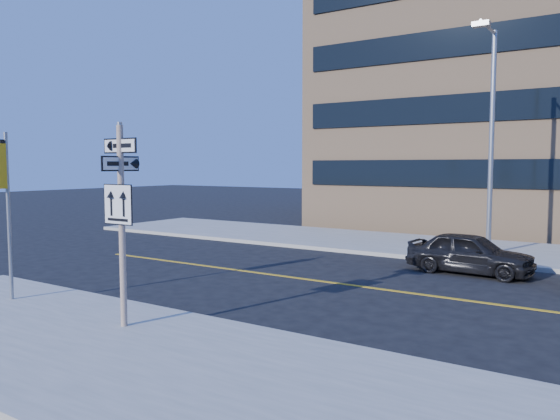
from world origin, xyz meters
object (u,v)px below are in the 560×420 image
Objects in this scene: sign_pole at (121,213)px; parked_car_a at (470,253)px; streetlight_a at (490,126)px; traffic_signal at (1,180)px.

sign_pole is 11.05m from parked_car_a.
parked_car_a is 0.48× the size of streetlight_a.
streetlight_a is at bearing 7.73° from parked_car_a.
sign_pole is at bearing 2.11° from traffic_signal.
traffic_signal is 0.50× the size of streetlight_a.
traffic_signal is at bearing -177.89° from sign_pole.
sign_pole is 1.02× the size of traffic_signal.
streetlight_a is (8.00, 13.42, 1.73)m from traffic_signal.
traffic_signal is 1.05× the size of parked_car_a.
streetlight_a reaches higher than parked_car_a.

